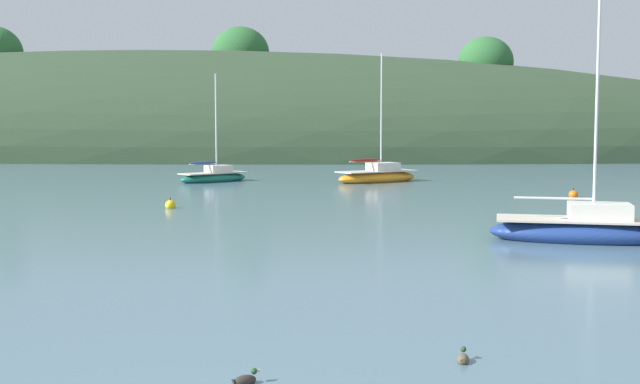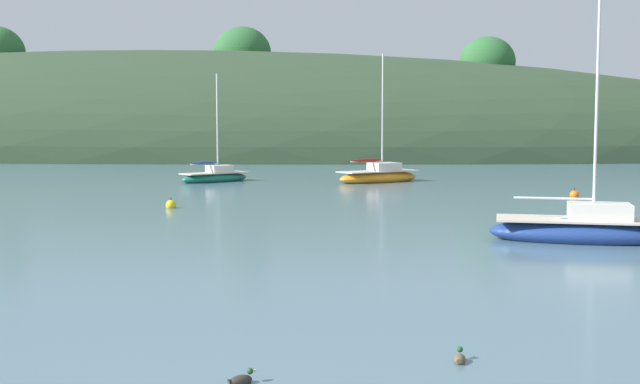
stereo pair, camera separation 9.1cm
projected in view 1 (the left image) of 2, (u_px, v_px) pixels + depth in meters
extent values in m
ellipsoid|color=#2D422B|center=(127.00, 155.00, 86.37)|extent=(150.00, 36.00, 22.22)
ellipsoid|color=#2D6633|center=(486.00, 62.00, 82.03)|extent=(5.65, 5.13, 5.13)
ellipsoid|color=#2D6633|center=(241.00, 53.00, 86.59)|extent=(6.18, 5.62, 5.62)
ellipsoid|color=#196B56|center=(213.00, 178.00, 48.25)|extent=(4.26, 4.27, 0.72)
cube|color=beige|center=(213.00, 173.00, 48.22)|extent=(3.92, 3.93, 0.06)
cube|color=silver|center=(218.00, 169.00, 48.44)|extent=(1.72, 1.72, 0.45)
cylinder|color=silver|center=(216.00, 123.00, 48.11)|extent=(0.09, 0.09, 5.93)
cylinder|color=silver|center=(203.00, 164.00, 47.70)|extent=(1.38, 1.39, 0.07)
ellipsoid|color=#2D4784|center=(203.00, 163.00, 47.70)|extent=(1.42, 1.43, 0.20)
ellipsoid|color=navy|center=(583.00, 233.00, 24.13)|extent=(5.76, 2.66, 0.89)
cube|color=beige|center=(584.00, 220.00, 24.09)|extent=(5.30, 2.45, 0.06)
cube|color=silver|center=(600.00, 212.00, 23.97)|extent=(1.93, 1.47, 0.51)
cylinder|color=silver|center=(597.00, 101.00, 23.73)|extent=(0.09, 0.09, 7.10)
cylinder|color=silver|center=(554.00, 198.00, 24.23)|extent=(2.31, 0.40, 0.07)
ellipsoid|color=orange|center=(377.00, 178.00, 48.09)|extent=(5.49, 4.79, 0.88)
cube|color=beige|center=(377.00, 171.00, 48.05)|extent=(5.05, 4.41, 0.06)
cube|color=silver|center=(383.00, 167.00, 48.27)|extent=(2.13, 2.02, 0.51)
cylinder|color=silver|center=(381.00, 113.00, 47.90)|extent=(0.09, 0.09, 6.99)
cylinder|color=silver|center=(365.00, 161.00, 47.52)|extent=(1.88, 1.44, 0.07)
ellipsoid|color=maroon|center=(365.00, 160.00, 47.52)|extent=(1.88, 1.49, 0.20)
sphere|color=yellow|center=(170.00, 205.00, 33.41)|extent=(0.44, 0.44, 0.44)
cylinder|color=black|center=(170.00, 199.00, 33.38)|extent=(0.04, 0.04, 0.10)
sphere|color=orange|center=(573.00, 195.00, 38.14)|extent=(0.44, 0.44, 0.44)
cylinder|color=black|center=(574.00, 189.00, 38.12)|extent=(0.04, 0.04, 0.10)
ellipsoid|color=#2D2823|center=(245.00, 381.00, 10.95)|extent=(0.38, 0.35, 0.16)
sphere|color=#1E4723|center=(254.00, 371.00, 11.02)|extent=(0.09, 0.09, 0.09)
cone|color=gold|center=(258.00, 371.00, 11.05)|extent=(0.06, 0.06, 0.04)
cone|color=#2D2823|center=(235.00, 381.00, 10.86)|extent=(0.10, 0.10, 0.08)
ellipsoid|color=brown|center=(463.00, 359.00, 11.95)|extent=(0.22, 0.36, 0.16)
sphere|color=#1E4723|center=(463.00, 349.00, 12.08)|extent=(0.09, 0.09, 0.09)
cone|color=gold|center=(463.00, 348.00, 12.15)|extent=(0.04, 0.05, 0.04)
cone|color=brown|center=(463.00, 360.00, 11.80)|extent=(0.08, 0.08, 0.08)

